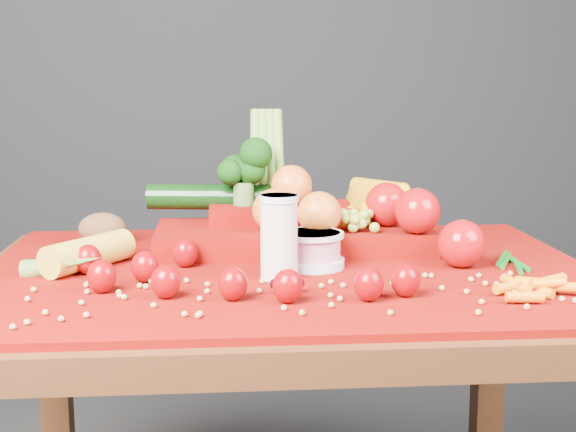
{
  "coord_description": "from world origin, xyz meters",
  "views": [
    {
      "loc": [
        -0.11,
        -1.35,
        1.09
      ],
      "look_at": [
        0.0,
        0.02,
        0.85
      ],
      "focal_mm": 50.0,
      "sensor_mm": 36.0,
      "label": 1
    }
  ],
  "objects": [
    {
      "name": "table",
      "position": [
        0.0,
        0.0,
        0.66
      ],
      "size": [
        1.1,
        0.8,
        0.75
      ],
      "color": "#3A1F0D",
      "rests_on": "ground"
    },
    {
      "name": "dark_grape_cluster",
      "position": [
        -0.01,
        -0.16,
        0.78
      ],
      "size": [
        0.06,
        0.05,
        0.03
      ],
      "primitive_type": null,
      "color": "black",
      "rests_on": "red_cloth"
    },
    {
      "name": "produce_mound",
      "position": [
        0.05,
        0.15,
        0.82
      ],
      "size": [
        0.61,
        0.36,
        0.27
      ],
      "color": "#6B0503",
      "rests_on": "red_cloth"
    },
    {
      "name": "soybean_scatter",
      "position": [
        0.0,
        -0.2,
        0.77
      ],
      "size": [
        0.84,
        0.24,
        0.01
      ],
      "primitive_type": null,
      "color": "tan",
      "rests_on": "red_cloth"
    },
    {
      "name": "yogurt_bowl",
      "position": [
        0.04,
        0.0,
        0.8
      ],
      "size": [
        0.11,
        0.11,
        0.06
      ],
      "rotation": [
        0.0,
        0.0,
        -0.33
      ],
      "color": "silver",
      "rests_on": "red_cloth"
    },
    {
      "name": "strawberry_scatter",
      "position": [
        -0.12,
        -0.14,
        0.79
      ],
      "size": [
        0.54,
        0.28,
        0.06
      ],
      "color": "#890301",
      "rests_on": "red_cloth"
    },
    {
      "name": "green_bean_pile",
      "position": [
        0.4,
        -0.01,
        0.77
      ],
      "size": [
        0.14,
        0.12,
        0.01
      ],
      "primitive_type": null,
      "color": "#145714",
      "rests_on": "red_cloth"
    },
    {
      "name": "red_cloth",
      "position": [
        0.0,
        0.0,
        0.76
      ],
      "size": [
        1.05,
        0.75,
        0.01
      ],
      "primitive_type": "cube",
      "color": "#6B0503",
      "rests_on": "table"
    },
    {
      "name": "corn_ear",
      "position": [
        -0.37,
        -0.01,
        0.78
      ],
      "size": [
        0.25,
        0.27,
        0.06
      ],
      "rotation": [
        0.0,
        0.0,
        0.95
      ],
      "color": "gold",
      "rests_on": "red_cloth"
    },
    {
      "name": "potato",
      "position": [
        -0.35,
        0.22,
        0.79
      ],
      "size": [
        0.09,
        0.07,
        0.06
      ],
      "primitive_type": "ellipsoid",
      "color": "brown",
      "rests_on": "red_cloth"
    },
    {
      "name": "milk_glass",
      "position": [
        -0.02,
        -0.07,
        0.84
      ],
      "size": [
        0.06,
        0.06,
        0.14
      ],
      "rotation": [
        0.0,
        0.0,
        -0.16
      ],
      "color": "beige",
      "rests_on": "red_cloth"
    },
    {
      "name": "baby_carrot_pile",
      "position": [
        0.36,
        -0.21,
        0.78
      ],
      "size": [
        0.17,
        0.17,
        0.03
      ],
      "primitive_type": null,
      "color": "orange",
      "rests_on": "red_cloth"
    }
  ]
}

